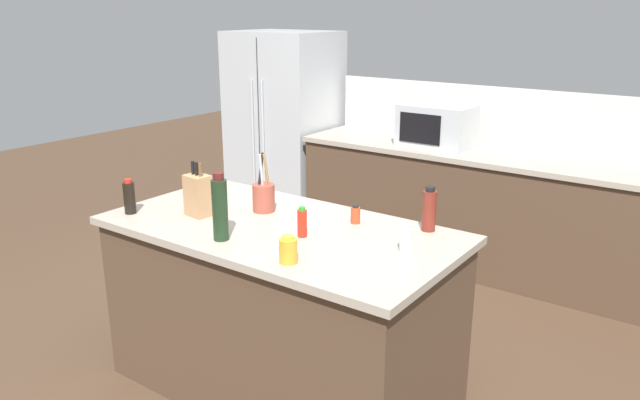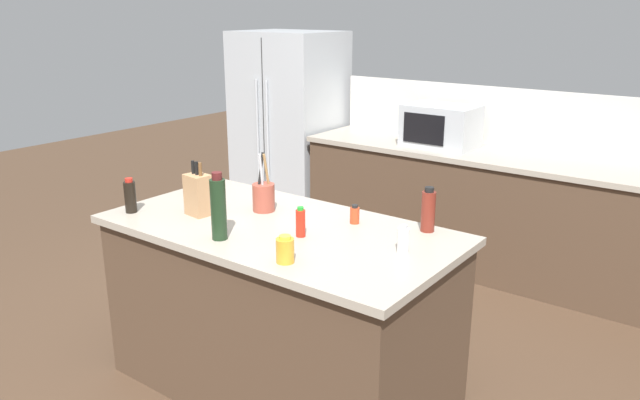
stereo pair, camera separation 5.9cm
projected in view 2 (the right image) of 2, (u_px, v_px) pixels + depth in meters
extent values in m
plane|color=#473323|center=(282.00, 386.00, 3.43)|extent=(14.00, 14.00, 0.00)
cube|color=#4C3828|center=(494.00, 217.00, 4.81)|extent=(3.12, 0.62, 0.90)
cube|color=#9E9384|center=(500.00, 157.00, 4.67)|extent=(3.16, 0.66, 0.04)
cube|color=beige|center=(518.00, 118.00, 4.84)|extent=(3.12, 0.03, 0.46)
cube|color=#4C3828|center=(280.00, 313.00, 3.30)|extent=(1.76, 0.89, 0.90)
cube|color=#9E9384|center=(279.00, 230.00, 3.16)|extent=(1.82, 0.95, 0.04)
cube|color=#ADB2B7|center=(289.00, 129.00, 5.91)|extent=(0.93, 0.72, 1.79)
cube|color=#2D2D2D|center=(264.00, 135.00, 5.63)|extent=(0.01, 0.00, 1.70)
cylinder|color=#ADB2B7|center=(258.00, 134.00, 5.65)|extent=(0.02, 0.02, 0.98)
cylinder|color=#ADB2B7|center=(267.00, 136.00, 5.58)|extent=(0.02, 0.02, 0.98)
cube|color=#ADB2B7|center=(441.00, 126.00, 4.90)|extent=(0.55, 0.38, 0.33)
cube|color=black|center=(424.00, 129.00, 4.78)|extent=(0.34, 0.01, 0.23)
cube|color=#A87C54|center=(198.00, 195.00, 3.29)|extent=(0.14, 0.12, 0.22)
cylinder|color=black|center=(193.00, 167.00, 3.27)|extent=(0.02, 0.02, 0.07)
cylinder|color=black|center=(197.00, 168.00, 3.25)|extent=(0.02, 0.02, 0.07)
cylinder|color=brown|center=(200.00, 169.00, 3.23)|extent=(0.02, 0.02, 0.07)
cylinder|color=brown|center=(264.00, 197.00, 3.37)|extent=(0.12, 0.12, 0.15)
cylinder|color=olive|center=(266.00, 170.00, 3.32)|extent=(0.01, 0.05, 0.18)
cylinder|color=black|center=(261.00, 169.00, 3.33)|extent=(0.01, 0.05, 0.18)
cylinder|color=#B2B2B7|center=(261.00, 170.00, 3.31)|extent=(0.01, 0.03, 0.18)
cylinder|color=red|center=(301.00, 223.00, 2.99)|extent=(0.05, 0.05, 0.13)
cylinder|color=green|center=(300.00, 209.00, 2.97)|extent=(0.03, 0.03, 0.02)
cylinder|color=maroon|center=(428.00, 212.00, 3.05)|extent=(0.07, 0.07, 0.20)
cylinder|color=black|center=(429.00, 190.00, 3.02)|extent=(0.04, 0.04, 0.02)
cylinder|color=black|center=(219.00, 210.00, 2.93)|extent=(0.07, 0.07, 0.29)
cylinder|color=#4C1919|center=(217.00, 176.00, 2.89)|extent=(0.05, 0.05, 0.04)
cylinder|color=gold|center=(285.00, 251.00, 2.69)|extent=(0.08, 0.08, 0.11)
cylinder|color=gold|center=(285.00, 237.00, 2.67)|extent=(0.05, 0.05, 0.02)
cylinder|color=#B73D1E|center=(355.00, 215.00, 3.18)|extent=(0.05, 0.05, 0.08)
cylinder|color=black|center=(355.00, 206.00, 3.17)|extent=(0.03, 0.03, 0.02)
cylinder|color=silver|center=(403.00, 240.00, 2.80)|extent=(0.05, 0.05, 0.11)
cylinder|color=#B2B2B7|center=(404.00, 227.00, 2.78)|extent=(0.03, 0.03, 0.02)
cylinder|color=#567038|center=(193.00, 187.00, 3.67)|extent=(0.06, 0.06, 0.09)
cylinder|color=black|center=(193.00, 178.00, 3.66)|extent=(0.04, 0.04, 0.02)
cylinder|color=black|center=(130.00, 197.00, 3.34)|extent=(0.06, 0.06, 0.17)
cylinder|color=#B22319|center=(129.00, 180.00, 3.31)|extent=(0.04, 0.04, 0.02)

